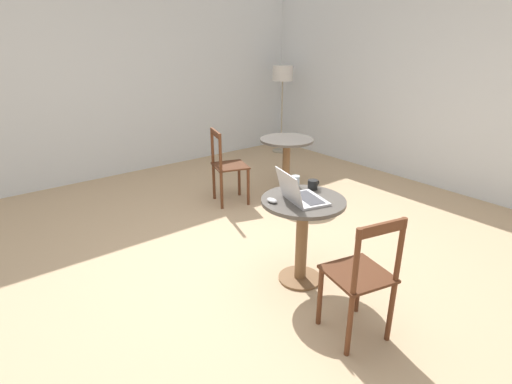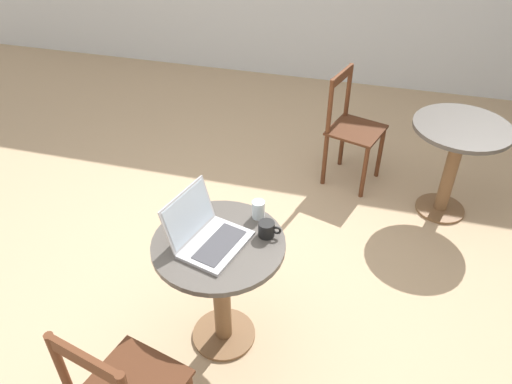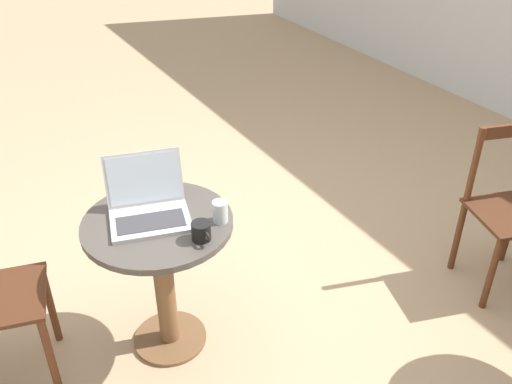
{
  "view_description": "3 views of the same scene",
  "coord_description": "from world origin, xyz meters",
  "px_view_note": "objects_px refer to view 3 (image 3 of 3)",
  "views": [
    {
      "loc": [
        -1.89,
        -2.47,
        1.92
      ],
      "look_at": [
        0.21,
        0.17,
        0.6
      ],
      "focal_mm": 28.0,
      "sensor_mm": 36.0,
      "label": 1
    },
    {
      "loc": [
        0.85,
        -2.14,
        2.4
      ],
      "look_at": [
        0.23,
        0.14,
        0.62
      ],
      "focal_mm": 35.0,
      "sensor_mm": 36.0,
      "label": 2
    },
    {
      "loc": [
        2.16,
        -1.1,
        2.17
      ],
      "look_at": [
        0.15,
        0.08,
        0.69
      ],
      "focal_mm": 40.0,
      "sensor_mm": 36.0,
      "label": 3
    }
  ],
  "objects_px": {
    "chair_mid_left": "(507,211)",
    "mug": "(201,231)",
    "cafe_table_near": "(161,257)",
    "drinking_glass": "(220,212)",
    "mouse": "(159,187)",
    "laptop": "(148,207)"
  },
  "relations": [
    {
      "from": "drinking_glass",
      "to": "mouse",
      "type": "bearing_deg",
      "value": -160.62
    },
    {
      "from": "cafe_table_near",
      "to": "drinking_glass",
      "type": "height_order",
      "value": "drinking_glass"
    },
    {
      "from": "laptop",
      "to": "mouse",
      "type": "bearing_deg",
      "value": 145.94
    },
    {
      "from": "mug",
      "to": "drinking_glass",
      "type": "xyz_separation_m",
      "value": [
        -0.08,
        0.13,
        0.01
      ]
    },
    {
      "from": "chair_mid_left",
      "to": "mug",
      "type": "height_order",
      "value": "chair_mid_left"
    },
    {
      "from": "chair_mid_left",
      "to": "mug",
      "type": "relative_size",
      "value": 7.73
    },
    {
      "from": "cafe_table_near",
      "to": "drinking_glass",
      "type": "xyz_separation_m",
      "value": [
        0.14,
        0.24,
        0.25
      ]
    },
    {
      "from": "chair_mid_left",
      "to": "mouse",
      "type": "height_order",
      "value": "chair_mid_left"
    },
    {
      "from": "cafe_table_near",
      "to": "mug",
      "type": "bearing_deg",
      "value": 27.09
    },
    {
      "from": "cafe_table_near",
      "to": "drinking_glass",
      "type": "relative_size",
      "value": 7.44
    },
    {
      "from": "mouse",
      "to": "mug",
      "type": "height_order",
      "value": "mug"
    },
    {
      "from": "laptop",
      "to": "drinking_glass",
      "type": "bearing_deg",
      "value": 53.39
    },
    {
      "from": "chair_mid_left",
      "to": "drinking_glass",
      "type": "relative_size",
      "value": 9.24
    },
    {
      "from": "chair_mid_left",
      "to": "mouse",
      "type": "distance_m",
      "value": 1.83
    },
    {
      "from": "cafe_table_near",
      "to": "mug",
      "type": "relative_size",
      "value": 6.22
    },
    {
      "from": "chair_mid_left",
      "to": "cafe_table_near",
      "type": "bearing_deg",
      "value": -105.28
    },
    {
      "from": "mouse",
      "to": "drinking_glass",
      "type": "height_order",
      "value": "drinking_glass"
    },
    {
      "from": "laptop",
      "to": "mug",
      "type": "xyz_separation_m",
      "value": [
        0.27,
        0.13,
        -0.01
      ]
    },
    {
      "from": "cafe_table_near",
      "to": "laptop",
      "type": "distance_m",
      "value": 0.26
    },
    {
      "from": "drinking_glass",
      "to": "mug",
      "type": "bearing_deg",
      "value": -58.64
    },
    {
      "from": "drinking_glass",
      "to": "chair_mid_left",
      "type": "bearing_deg",
      "value": 77.36
    },
    {
      "from": "mug",
      "to": "mouse",
      "type": "bearing_deg",
      "value": -179.52
    }
  ]
}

